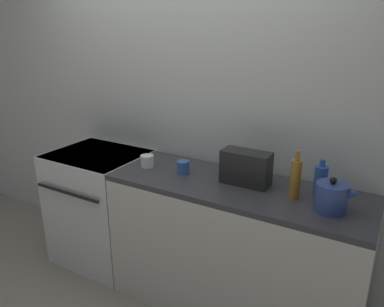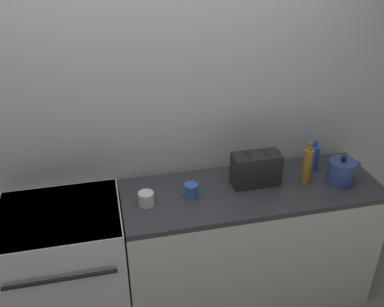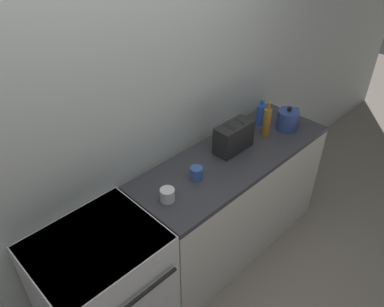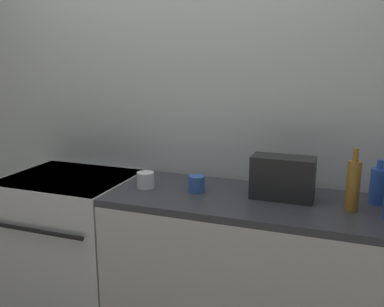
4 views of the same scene
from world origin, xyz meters
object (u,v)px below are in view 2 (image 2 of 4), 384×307
object	(u,v)px
stove	(69,271)
cup_blue	(191,190)
bottle_amber	(307,166)
cup_white	(146,199)
toaster	(256,169)
bottle_blue	(313,157)
kettle	(341,172)

from	to	relation	value
stove	cup_blue	xyz separation A→B (m)	(0.80, -0.00, 0.50)
bottle_amber	cup_white	distance (m)	1.04
cup_blue	toaster	bearing A→B (deg)	6.38
stove	bottle_blue	bearing A→B (deg)	4.33
kettle	bottle_amber	xyz separation A→B (m)	(-0.21, 0.06, 0.04)
toaster	kettle	bearing A→B (deg)	-11.76
stove	bottle_blue	size ratio (longest dim) A/B	4.36
stove	bottle_amber	xyz separation A→B (m)	(1.55, -0.01, 0.58)
cup_white	kettle	bearing A→B (deg)	-1.70
bottle_blue	toaster	bearing A→B (deg)	-169.40
stove	bottle_blue	xyz separation A→B (m)	(1.67, 0.13, 0.55)
toaster	cup_white	xyz separation A→B (m)	(-0.71, -0.07, -0.06)
bottle_amber	cup_blue	xyz separation A→B (m)	(-0.76, 0.01, -0.08)
stove	kettle	distance (m)	1.85
bottle_blue	bottle_amber	world-z (taller)	bottle_amber
toaster	bottle_amber	bearing A→B (deg)	-9.89
bottle_blue	stove	bearing A→B (deg)	-175.67
stove	kettle	size ratio (longest dim) A/B	4.37
toaster	cup_blue	distance (m)	0.44
toaster	bottle_amber	world-z (taller)	bottle_amber
kettle	cup_blue	bearing A→B (deg)	176.25
stove	cup_white	bearing A→B (deg)	-3.40
kettle	toaster	xyz separation A→B (m)	(-0.54, 0.11, 0.03)
kettle	cup_white	distance (m)	1.25
bottle_blue	cup_blue	world-z (taller)	bottle_blue
cup_white	bottle_amber	bearing A→B (deg)	1.01
cup_blue	cup_white	bearing A→B (deg)	-174.61
cup_blue	cup_white	xyz separation A→B (m)	(-0.28, -0.03, -0.00)
cup_blue	cup_white	world-z (taller)	cup_blue
bottle_blue	bottle_amber	distance (m)	0.18
bottle_blue	cup_white	size ratio (longest dim) A/B	2.32
cup_blue	kettle	bearing A→B (deg)	-3.75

